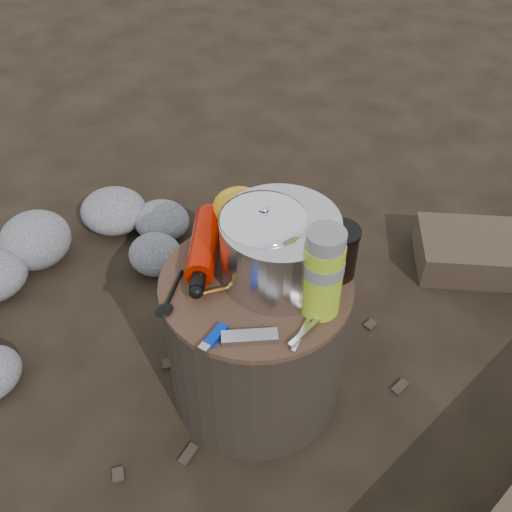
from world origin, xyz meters
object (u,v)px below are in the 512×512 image
Objects in this scene: thermos at (323,273)px; fuel_bottle at (204,245)px; camping_pot at (263,242)px; stump at (256,339)px; travel_mug at (339,252)px.

fuel_bottle is at bearing -177.03° from thermos.
thermos reaches higher than camping_pot.
stump is 0.28m from fuel_bottle.
fuel_bottle is at bearing -179.92° from stump.
travel_mug reaches higher than fuel_bottle.
camping_pot is 0.17m from travel_mug.
fuel_bottle is 1.29× the size of thermos.
thermos is (0.16, -0.02, 0.01)m from camping_pot.
fuel_bottle is (-0.15, -0.00, 0.23)m from stump.
travel_mug is at bearing 45.45° from stump.
stump is 0.30m from camping_pot.
travel_mug is at bearing 102.58° from thermos.
travel_mug is (-0.03, 0.12, -0.04)m from thermos.
stump is at bearing -33.11° from fuel_bottle.
camping_pot is 0.89× the size of thermos.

